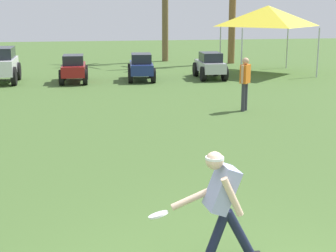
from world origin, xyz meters
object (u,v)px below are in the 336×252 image
at_px(parked_car_slot_b, 3,64).
at_px(parked_car_slot_c, 74,68).
at_px(event_tent, 268,16).
at_px(parked_car_slot_d, 141,67).
at_px(parked_car_slot_e, 210,65).
at_px(frisbee_thrower, 222,202).
at_px(teammate_near_sideline, 245,79).
at_px(frisbee_in_flight, 158,215).

distance_m(parked_car_slot_b, parked_car_slot_c, 2.79).
distance_m(parked_car_slot_b, event_tent, 11.54).
xyz_separation_m(parked_car_slot_b, parked_car_slot_d, (5.49, -0.21, -0.18)).
relative_size(parked_car_slot_c, parked_car_slot_e, 1.00).
height_order(parked_car_slot_c, parked_car_slot_e, same).
bearing_deg(frisbee_thrower, parked_car_slot_b, 106.47).
height_order(parked_car_slot_d, event_tent, event_tent).
height_order(parked_car_slot_b, parked_car_slot_c, parked_car_slot_b).
xyz_separation_m(teammate_near_sideline, parked_car_slot_c, (-4.98, 6.61, -0.38)).
bearing_deg(parked_car_slot_e, parked_car_slot_b, 178.85).
distance_m(parked_car_slot_d, parked_car_slot_e, 2.91).
bearing_deg(event_tent, parked_car_slot_d, -166.83).
bearing_deg(frisbee_in_flight, teammate_near_sideline, 66.11).
bearing_deg(parked_car_slot_e, event_tent, 24.32).
distance_m(frisbee_in_flight, parked_car_slot_c, 15.31).
bearing_deg(teammate_near_sideline, parked_car_slot_d, 108.59).
height_order(frisbee_in_flight, teammate_near_sideline, teammate_near_sideline).
distance_m(frisbee_in_flight, teammate_near_sideline, 9.48).
relative_size(frisbee_thrower, frisbee_in_flight, 4.20).
bearing_deg(parked_car_slot_c, parked_car_slot_b, 173.53).
bearing_deg(frisbee_in_flight, parked_car_slot_b, 104.10).
relative_size(parked_car_slot_d, parked_car_slot_e, 1.02).
relative_size(parked_car_slot_b, parked_car_slot_c, 1.06).
bearing_deg(frisbee_thrower, parked_car_slot_e, 76.42).
bearing_deg(parked_car_slot_b, frisbee_thrower, -73.53).
bearing_deg(event_tent, frisbee_in_flight, -113.93).
bearing_deg(parked_car_slot_e, parked_car_slot_d, -179.19).
xyz_separation_m(frisbee_in_flight, parked_car_slot_b, (-3.91, 15.58, 0.10)).
xyz_separation_m(teammate_near_sideline, parked_car_slot_d, (-2.26, 6.71, -0.38)).
xyz_separation_m(parked_car_slot_d, parked_car_slot_e, (2.91, 0.04, 0.00)).
xyz_separation_m(parked_car_slot_c, parked_car_slot_d, (2.72, 0.10, 0.00)).
height_order(frisbee_in_flight, parked_car_slot_b, parked_car_slot_b).
bearing_deg(parked_car_slot_b, frisbee_in_flight, -75.90).
bearing_deg(frisbee_thrower, event_tent, 68.36).
distance_m(teammate_near_sideline, parked_car_slot_d, 7.09).
relative_size(parked_car_slot_c, event_tent, 0.63).
relative_size(frisbee_in_flight, parked_car_slot_e, 0.15).
xyz_separation_m(parked_car_slot_b, parked_car_slot_c, (2.77, -0.31, -0.18)).
bearing_deg(parked_car_slot_d, frisbee_in_flight, -95.86).
distance_m(frisbee_in_flight, parked_car_slot_b, 16.07).
bearing_deg(parked_car_slot_c, frisbee_thrower, -83.05).
height_order(frisbee_thrower, parked_car_slot_b, frisbee_thrower).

